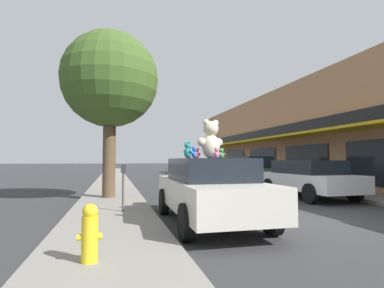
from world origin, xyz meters
TOP-DOWN VIEW (x-y plane):
  - ground_plane at (0.00, 0.00)m, footprint 260.00×260.00m
  - sidewalk_near at (-4.89, 0.00)m, footprint 2.26×90.00m
  - plush_art_car at (-2.62, 0.41)m, footprint 2.04×4.68m
  - teddy_bear_giant at (-2.49, 0.64)m, footprint 0.74×0.49m
  - teddy_bear_red at (-2.84, 0.69)m, footprint 0.19×0.12m
  - teddy_bear_purple at (-3.12, 0.44)m, footprint 0.24×0.25m
  - teddy_bear_pink at (-2.58, -0.05)m, footprint 0.19×0.14m
  - teddy_bear_orange at (-2.90, 1.26)m, footprint 0.18×0.13m
  - teddy_bear_blue at (-3.08, 0.05)m, footprint 0.19×0.18m
  - teddy_bear_brown at (-2.84, 1.49)m, footprint 0.20×0.20m
  - teddy_bear_green at (-2.17, 0.74)m, footprint 0.20×0.14m
  - teddy_bear_teal at (-3.27, -0.08)m, footprint 0.22×0.28m
  - parked_car_far_center at (2.67, 3.95)m, footprint 2.05×4.58m
  - parked_car_far_right at (2.67, 9.25)m, footprint 2.03×4.03m
  - street_tree at (-5.03, 5.20)m, footprint 3.66×3.66m
  - fire_hydrant at (-5.16, -2.14)m, footprint 0.33×0.22m
  - parking_meter at (-4.59, 1.93)m, footprint 0.14×0.10m

SIDE VIEW (x-z plane):
  - ground_plane at x=0.00m, z-range 0.00..0.00m
  - sidewalk_near at x=-4.89m, z-range 0.00..0.12m
  - fire_hydrant at x=-5.16m, z-range 0.12..0.91m
  - parked_car_far_center at x=2.67m, z-range 0.07..1.57m
  - plush_art_car at x=-2.62m, z-range 0.05..1.61m
  - parked_car_far_right at x=2.67m, z-range 0.06..1.77m
  - parking_meter at x=-4.59m, z-range 0.30..1.57m
  - teddy_bear_orange at x=-2.90m, z-range 1.55..1.78m
  - teddy_bear_pink at x=-2.58m, z-range 1.55..1.80m
  - teddy_bear_red at x=-2.84m, z-range 1.55..1.81m
  - teddy_bear_green at x=-2.17m, z-range 1.55..1.82m
  - teddy_bear_blue at x=-3.08m, z-range 1.55..1.82m
  - teddy_bear_brown at x=-2.84m, z-range 1.55..1.84m
  - teddy_bear_purple at x=-3.12m, z-range 1.55..1.91m
  - teddy_bear_teal at x=-3.27m, z-range 1.55..1.92m
  - teddy_bear_giant at x=-2.49m, z-range 1.53..2.52m
  - street_tree at x=-5.03m, z-range 1.41..7.71m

